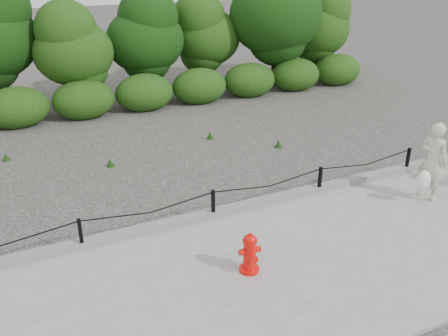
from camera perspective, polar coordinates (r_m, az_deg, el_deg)
name	(u,v)px	position (r m, az deg, el deg)	size (l,w,h in m)	color
ground	(213,221)	(9.33, -1.29, -6.42)	(90.00, 90.00, 0.00)	#2D2B28
sidewalk	(265,277)	(7.83, 4.91, -12.90)	(14.00, 4.00, 0.08)	gray
curb	(212,213)	(9.29, -1.43, -5.49)	(14.00, 0.22, 0.14)	slate
chain_barrier	(213,201)	(9.11, -1.32, -3.95)	(10.06, 0.06, 0.60)	black
treeline	(115,30)	(16.82, -12.98, 15.84)	(20.23, 3.77, 4.92)	black
fire_hydrant	(250,253)	(7.68, 3.12, -10.22)	(0.37, 0.39, 0.70)	red
pedestrian	(432,162)	(10.56, 23.76, 0.62)	(0.76, 0.68, 1.66)	beige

